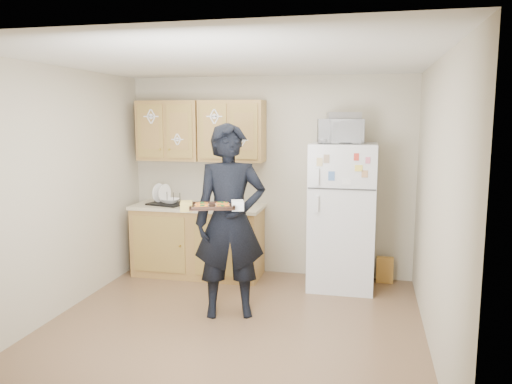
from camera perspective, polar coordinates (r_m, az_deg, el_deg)
floor at (r=4.97m, az=-2.78°, el=-15.18°), size 3.60×3.60×0.00m
ceiling at (r=4.57m, az=-3.01°, el=14.85°), size 3.60×3.60×0.00m
wall_back at (r=6.34m, az=1.49°, el=1.79°), size 3.60×0.04×2.50m
wall_front at (r=2.95m, az=-12.41°, el=-6.34°), size 3.60×0.04×2.50m
wall_left at (r=5.37m, az=-21.71°, el=-0.05°), size 0.04×3.60×2.50m
wall_right at (r=4.48m, az=19.90°, el=-1.58°), size 0.04×3.60×2.50m
refrigerator at (r=5.92m, az=9.83°, el=-2.74°), size 0.75×0.70×1.70m
base_cabinet at (r=6.41m, az=-6.61°, el=-5.65°), size 1.60×0.60×0.86m
countertop at (r=6.31m, az=-6.68°, el=-1.69°), size 1.64×0.64×0.04m
upper_cab_left at (r=6.49m, az=-9.79°, el=6.91°), size 0.80×0.33×0.75m
upper_cab_right at (r=6.22m, az=-2.74°, el=6.96°), size 0.80×0.33×0.75m
cereal_box at (r=6.32m, az=14.50°, el=-8.61°), size 0.20×0.07×0.32m
person at (r=4.98m, az=-2.98°, el=-3.37°), size 0.82×0.66×1.94m
baking_tray at (r=4.70m, az=-5.03°, el=-1.69°), size 0.49×0.42×0.04m
pizza_front_left at (r=4.63m, az=-6.24°, el=-1.66°), size 0.14×0.14×0.02m
pizza_front_right at (r=4.63m, az=-3.82°, el=-1.63°), size 0.14×0.14×0.02m
pizza_back_left at (r=4.77m, az=-6.22°, el=-1.37°), size 0.14×0.14×0.02m
pizza_back_right at (r=4.77m, az=-3.87°, el=-1.33°), size 0.14×0.14×0.02m
microwave at (r=5.77m, az=9.58°, el=6.86°), size 0.55×0.42×0.28m
foil_pan at (r=5.79m, az=10.01°, el=8.60°), size 0.40×0.32×0.08m
dish_rack at (r=6.41m, az=-10.13°, el=-0.63°), size 0.51×0.43×0.18m
bowl at (r=6.40m, az=-9.72°, el=-0.99°), size 0.25×0.25×0.05m
soap_bottle at (r=6.08m, az=-2.10°, el=-1.04°), size 0.09×0.09×0.17m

